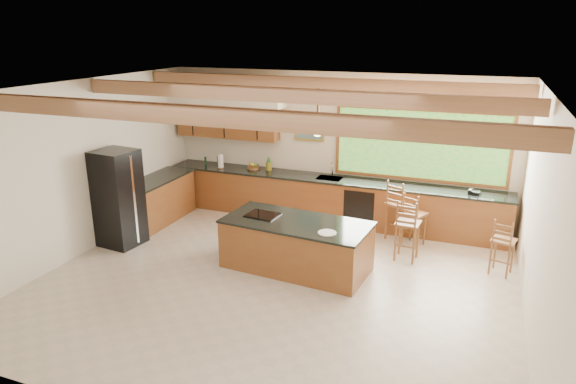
% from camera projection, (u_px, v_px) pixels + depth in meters
% --- Properties ---
extents(ground, '(7.20, 7.20, 0.00)m').
position_uv_depth(ground, '(275.00, 282.00, 8.07)').
color(ground, '#C1B6A0').
rests_on(ground, ground).
extents(room_shell, '(7.27, 6.54, 3.02)m').
position_uv_depth(room_shell, '(280.00, 135.00, 8.03)').
color(room_shell, beige).
rests_on(room_shell, ground).
extents(counter_run, '(7.12, 3.10, 1.22)m').
position_uv_depth(counter_run, '(285.00, 200.00, 10.45)').
color(counter_run, brown).
rests_on(counter_run, ground).
extents(island, '(2.46, 1.32, 0.85)m').
position_uv_depth(island, '(296.00, 245.00, 8.43)').
color(island, brown).
rests_on(island, ground).
extents(refrigerator, '(0.75, 0.74, 1.77)m').
position_uv_depth(refrigerator, '(119.00, 198.00, 9.26)').
color(refrigerator, black).
rests_on(refrigerator, ground).
extents(bar_stool_a, '(0.55, 0.56, 1.17)m').
position_uv_depth(bar_stool_a, '(399.00, 205.00, 9.47)').
color(bar_stool_a, brown).
rests_on(bar_stool_a, ground).
extents(bar_stool_b, '(0.42, 0.42, 1.10)m').
position_uv_depth(bar_stool_b, '(407.00, 225.00, 8.63)').
color(bar_stool_b, brown).
rests_on(bar_stool_b, ground).
extents(bar_stool_c, '(0.48, 0.48, 1.01)m').
position_uv_depth(bar_stool_c, '(414.00, 215.00, 9.23)').
color(bar_stool_c, brown).
rests_on(bar_stool_c, ground).
extents(bar_stool_d, '(0.42, 0.42, 0.96)m').
position_uv_depth(bar_stool_d, '(504.00, 242.00, 8.14)').
color(bar_stool_d, brown).
rests_on(bar_stool_d, ground).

